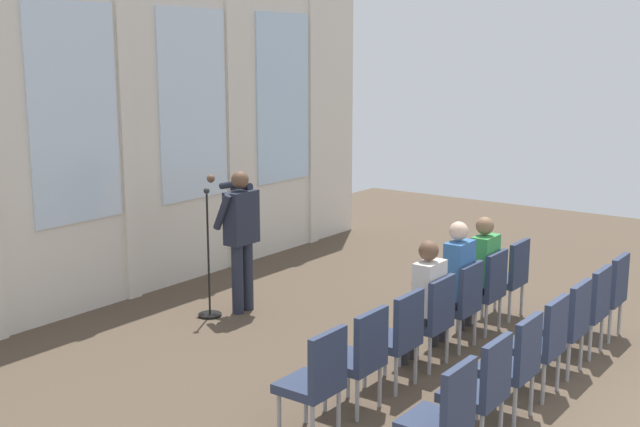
{
  "coord_description": "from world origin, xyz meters",
  "views": [
    {
      "loc": [
        -6.86,
        -1.19,
        3.13
      ],
      "look_at": [
        0.06,
        3.9,
        1.39
      ],
      "focal_mm": 45.65,
      "sensor_mm": 36.0,
      "label": 1
    }
  ],
  "objects_px": {
    "speaker": "(240,231)",
    "chair_r0_c4": "(460,300)",
    "chair_r1_c6": "(608,291)",
    "chair_r0_c0": "(317,377)",
    "chair_r0_c3": "(431,316)",
    "chair_r0_c2": "(398,334)",
    "mic_stand": "(209,289)",
    "chair_r0_c1": "(360,354)",
    "chair_r1_c0": "(444,414)",
    "chair_r1_c4": "(567,321)",
    "audience_r0_c4": "(454,278)",
    "chair_r1_c2": "(515,361)",
    "chair_r0_c5": "(486,286)",
    "chair_r1_c5": "(589,305)",
    "chair_r1_c1": "(482,386)",
    "chair_r1_c3": "(543,340)",
    "audience_r0_c5": "(480,268)",
    "audience_r0_c3": "(424,296)",
    "chair_r0_c6": "(510,274)"
  },
  "relations": [
    {
      "from": "speaker",
      "to": "chair_r0_c4",
      "type": "relative_size",
      "value": 1.83
    },
    {
      "from": "chair_r1_c6",
      "to": "chair_r0_c0",
      "type": "bearing_deg",
      "value": 163.25
    },
    {
      "from": "chair_r0_c3",
      "to": "chair_r0_c2",
      "type": "bearing_deg",
      "value": 180.0
    },
    {
      "from": "mic_stand",
      "to": "chair_r0_c1",
      "type": "xyz_separation_m",
      "value": [
        -1.11,
        -2.88,
        0.2
      ]
    },
    {
      "from": "chair_r1_c0",
      "to": "chair_r1_c4",
      "type": "distance_m",
      "value": 2.55
    },
    {
      "from": "audience_r0_c4",
      "to": "chair_r1_c2",
      "type": "relative_size",
      "value": 1.46
    },
    {
      "from": "speaker",
      "to": "chair_r0_c5",
      "type": "bearing_deg",
      "value": -68.65
    },
    {
      "from": "chair_r0_c2",
      "to": "chair_r0_c4",
      "type": "distance_m",
      "value": 1.27
    },
    {
      "from": "speaker",
      "to": "chair_r1_c5",
      "type": "bearing_deg",
      "value": -74.65
    },
    {
      "from": "chair_r0_c2",
      "to": "chair_r1_c1",
      "type": "xyz_separation_m",
      "value": [
        -0.64,
        -1.15,
        0.0
      ]
    },
    {
      "from": "chair_r1_c2",
      "to": "chair_r0_c5",
      "type": "bearing_deg",
      "value": 31.05
    },
    {
      "from": "speaker",
      "to": "chair_r0_c1",
      "type": "height_order",
      "value": "speaker"
    },
    {
      "from": "chair_r1_c2",
      "to": "chair_r1_c3",
      "type": "xyz_separation_m",
      "value": [
        0.64,
        0.0,
        0.0
      ]
    },
    {
      "from": "chair_r1_c2",
      "to": "chair_r1_c6",
      "type": "bearing_deg",
      "value": 0.0
    },
    {
      "from": "speaker",
      "to": "chair_r1_c0",
      "type": "relative_size",
      "value": 1.83
    },
    {
      "from": "audience_r0_c5",
      "to": "chair_r1_c6",
      "type": "distance_m",
      "value": 1.4
    },
    {
      "from": "chair_r0_c0",
      "to": "audience_r0_c3",
      "type": "xyz_separation_m",
      "value": [
        1.91,
        0.08,
        0.19
      ]
    },
    {
      "from": "chair_r0_c6",
      "to": "chair_r1_c2",
      "type": "xyz_separation_m",
      "value": [
        -2.55,
        -1.15,
        0.0
      ]
    },
    {
      "from": "chair_r0_c1",
      "to": "chair_r0_c0",
      "type": "bearing_deg",
      "value": 180.0
    },
    {
      "from": "speaker",
      "to": "audience_r0_c4",
      "type": "distance_m",
      "value": 2.68
    },
    {
      "from": "chair_r0_c2",
      "to": "chair_r1_c2",
      "type": "xyz_separation_m",
      "value": [
        0.0,
        -1.15,
        0.0
      ]
    },
    {
      "from": "audience_r0_c3",
      "to": "audience_r0_c5",
      "type": "bearing_deg",
      "value": -0.06
    },
    {
      "from": "chair_r0_c2",
      "to": "chair_r0_c6",
      "type": "xyz_separation_m",
      "value": [
        2.55,
        0.0,
        0.0
      ]
    },
    {
      "from": "chair_r1_c3",
      "to": "chair_r0_c5",
      "type": "bearing_deg",
      "value": 42.09
    },
    {
      "from": "chair_r0_c2",
      "to": "chair_r0_c3",
      "type": "xyz_separation_m",
      "value": [
        0.64,
        0.0,
        0.0
      ]
    },
    {
      "from": "audience_r0_c3",
      "to": "chair_r0_c5",
      "type": "xyz_separation_m",
      "value": [
        1.27,
        -0.08,
        -0.19
      ]
    },
    {
      "from": "chair_r0_c6",
      "to": "chair_r1_c0",
      "type": "xyz_separation_m",
      "value": [
        -3.82,
        -1.15,
        0.0
      ]
    },
    {
      "from": "chair_r0_c0",
      "to": "chair_r1_c1",
      "type": "bearing_deg",
      "value": -61.03
    },
    {
      "from": "speaker",
      "to": "chair_r0_c3",
      "type": "bearing_deg",
      "value": -94.53
    },
    {
      "from": "chair_r0_c3",
      "to": "chair_r0_c5",
      "type": "bearing_deg",
      "value": 0.0
    },
    {
      "from": "chair_r0_c6",
      "to": "chair_r0_c0",
      "type": "bearing_deg",
      "value": 180.0
    },
    {
      "from": "chair_r0_c0",
      "to": "chair_r0_c3",
      "type": "bearing_deg",
      "value": 0.0
    },
    {
      "from": "chair_r1_c1",
      "to": "chair_r0_c5",
      "type": "bearing_deg",
      "value": 24.3
    },
    {
      "from": "audience_r0_c5",
      "to": "audience_r0_c4",
      "type": "bearing_deg",
      "value": -179.74
    },
    {
      "from": "mic_stand",
      "to": "chair_r1_c2",
      "type": "xyz_separation_m",
      "value": [
        -0.47,
        -4.03,
        0.2
      ]
    },
    {
      "from": "audience_r0_c3",
      "to": "chair_r1_c6",
      "type": "bearing_deg",
      "value": -32.84
    },
    {
      "from": "speaker",
      "to": "chair_r0_c5",
      "type": "distance_m",
      "value": 2.95
    },
    {
      "from": "chair_r0_c4",
      "to": "audience_r0_c4",
      "type": "height_order",
      "value": "audience_r0_c4"
    },
    {
      "from": "chair_r0_c3",
      "to": "chair_r1_c1",
      "type": "height_order",
      "value": "same"
    },
    {
      "from": "chair_r0_c2",
      "to": "chair_r1_c2",
      "type": "relative_size",
      "value": 1.0
    },
    {
      "from": "audience_r0_c4",
      "to": "chair_r1_c1",
      "type": "bearing_deg",
      "value": -147.25
    },
    {
      "from": "chair_r0_c2",
      "to": "chair_r1_c2",
      "type": "bearing_deg",
      "value": -90.0
    },
    {
      "from": "chair_r0_c0",
      "to": "chair_r0_c2",
      "type": "bearing_deg",
      "value": 0.0
    },
    {
      "from": "chair_r0_c0",
      "to": "chair_r0_c1",
      "type": "distance_m",
      "value": 0.64
    },
    {
      "from": "chair_r0_c4",
      "to": "audience_r0_c4",
      "type": "xyz_separation_m",
      "value": [
        -0.0,
        0.08,
        0.23
      ]
    },
    {
      "from": "mic_stand",
      "to": "audience_r0_c4",
      "type": "height_order",
      "value": "mic_stand"
    },
    {
      "from": "speaker",
      "to": "chair_r0_c6",
      "type": "relative_size",
      "value": 1.83
    },
    {
      "from": "chair_r1_c3",
      "to": "chair_r1_c4",
      "type": "bearing_deg",
      "value": 0.0
    },
    {
      "from": "chair_r0_c0",
      "to": "chair_r0_c5",
      "type": "height_order",
      "value": "same"
    },
    {
      "from": "chair_r0_c3",
      "to": "audience_r0_c4",
      "type": "distance_m",
      "value": 0.68
    }
  ]
}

